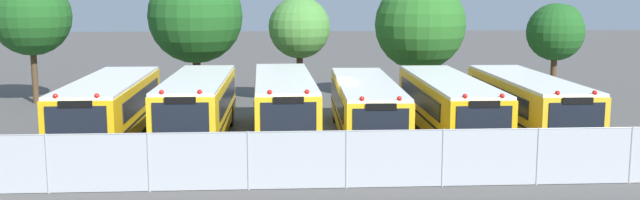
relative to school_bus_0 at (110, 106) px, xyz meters
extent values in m
plane|color=#514F4C|center=(8.88, -0.13, -1.39)|extent=(160.00, 160.00, 0.00)
cube|color=yellow|center=(0.00, 0.03, -0.02)|extent=(2.60, 10.16, 2.05)
cube|color=white|center=(0.00, 0.03, 1.06)|extent=(2.54, 9.96, 0.12)
cube|color=black|center=(0.03, -5.12, -0.86)|extent=(2.59, 0.17, 0.36)
cube|color=black|center=(0.03, -5.07, 0.35)|extent=(2.08, 0.07, 0.98)
cube|color=black|center=(1.29, 0.33, 0.31)|extent=(0.08, 7.91, 0.74)
cube|color=black|center=(-1.29, 0.32, 0.31)|extent=(0.08, 7.91, 0.74)
cube|color=black|center=(0.00, 0.03, -0.43)|extent=(2.62, 10.26, 0.10)
sphere|color=red|center=(0.73, -4.89, 1.16)|extent=(0.18, 0.18, 0.18)
sphere|color=red|center=(-0.67, -4.90, 1.16)|extent=(0.18, 0.18, 0.18)
cube|color=black|center=(0.03, -5.08, 0.90)|extent=(1.14, 0.09, 0.24)
cylinder|color=black|center=(1.15, -3.64, -0.89)|extent=(0.29, 1.00, 1.00)
cylinder|color=black|center=(-1.11, -3.65, -0.89)|extent=(0.29, 1.00, 1.00)
cylinder|color=black|center=(1.11, 3.31, -0.89)|extent=(0.29, 1.00, 1.00)
cylinder|color=black|center=(-1.15, 3.29, -0.89)|extent=(0.29, 1.00, 1.00)
cube|color=yellow|center=(3.66, -0.36, 0.04)|extent=(2.51, 9.60, 2.16)
cube|color=white|center=(3.66, -0.36, 1.18)|extent=(2.46, 9.40, 0.12)
cube|color=black|center=(3.59, -5.21, -0.86)|extent=(2.42, 0.20, 0.36)
cube|color=black|center=(3.59, -5.16, 0.43)|extent=(1.94, 0.09, 1.04)
cube|color=black|center=(4.87, -0.08, 0.38)|extent=(0.15, 7.46, 0.78)
cube|color=black|center=(2.46, -0.04, 0.38)|extent=(0.15, 7.46, 0.78)
cube|color=black|center=(3.66, -0.36, -0.40)|extent=(2.54, 9.69, 0.10)
sphere|color=red|center=(4.25, -5.00, 1.28)|extent=(0.18, 0.18, 0.18)
sphere|color=red|center=(2.94, -4.98, 1.28)|extent=(0.18, 0.18, 0.18)
cube|color=black|center=(3.59, -5.17, 1.02)|extent=(1.07, 0.10, 0.24)
cylinder|color=black|center=(4.66, -3.76, -0.89)|extent=(0.29, 1.00, 1.00)
cylinder|color=black|center=(2.57, -3.73, -0.89)|extent=(0.29, 1.00, 1.00)
cylinder|color=black|center=(4.75, 2.60, -0.89)|extent=(0.29, 1.00, 1.00)
cylinder|color=black|center=(2.66, 2.63, -0.89)|extent=(0.29, 1.00, 1.00)
cube|color=yellow|center=(7.20, 0.09, 0.02)|extent=(2.58, 10.43, 2.12)
cube|color=white|center=(7.20, 0.09, 1.14)|extent=(2.53, 10.22, 0.12)
cube|color=black|center=(7.31, -5.17, -0.86)|extent=(2.41, 0.21, 0.36)
cube|color=black|center=(7.31, -5.12, 0.40)|extent=(1.94, 0.10, 1.02)
cube|color=black|center=(8.40, 0.42, 0.36)|extent=(0.21, 8.10, 0.76)
cube|color=black|center=(5.99, 0.37, 0.36)|extent=(0.21, 8.10, 0.76)
cube|color=black|center=(7.20, 0.09, -0.41)|extent=(2.61, 10.53, 0.10)
sphere|color=red|center=(7.96, -4.93, 1.24)|extent=(0.18, 0.18, 0.18)
sphere|color=red|center=(6.66, -4.96, 1.24)|extent=(0.18, 0.18, 0.18)
cube|color=black|center=(7.31, -5.13, 0.98)|extent=(1.07, 0.10, 0.24)
cylinder|color=black|center=(8.32, -3.67, -0.89)|extent=(0.30, 1.01, 1.00)
cylinder|color=black|center=(6.24, -3.72, -0.89)|extent=(0.30, 1.01, 1.00)
cylinder|color=black|center=(8.17, 3.51, -0.89)|extent=(0.30, 1.01, 1.00)
cylinder|color=black|center=(6.09, 3.46, -0.89)|extent=(0.30, 1.01, 1.00)
cube|color=yellow|center=(10.63, -0.27, -0.08)|extent=(2.66, 10.61, 1.93)
cube|color=white|center=(10.63, -0.27, 0.95)|extent=(2.61, 10.39, 0.12)
cube|color=black|center=(10.48, -5.61, -0.86)|extent=(2.42, 0.23, 0.36)
cube|color=black|center=(10.48, -5.56, 0.27)|extent=(1.94, 0.11, 0.93)
cube|color=black|center=(11.84, 0.00, 0.23)|extent=(0.27, 8.22, 0.69)
cube|color=black|center=(9.44, 0.07, 0.23)|extent=(0.27, 8.22, 0.69)
cube|color=black|center=(10.63, -0.27, -0.47)|extent=(2.69, 10.71, 0.10)
sphere|color=red|center=(11.14, -5.41, 1.05)|extent=(0.18, 0.18, 0.18)
sphere|color=red|center=(9.84, -5.37, 1.05)|extent=(0.18, 0.18, 0.18)
cube|color=black|center=(10.48, -5.57, 0.79)|extent=(1.07, 0.11, 0.24)
cylinder|color=black|center=(11.56, -4.17, -0.89)|extent=(0.31, 1.01, 1.00)
cylinder|color=black|center=(9.48, -4.11, -0.89)|extent=(0.31, 1.01, 1.00)
cylinder|color=black|center=(11.77, 3.17, -0.89)|extent=(0.31, 1.01, 1.00)
cylinder|color=black|center=(9.69, 3.23, -0.89)|extent=(0.31, 1.01, 1.00)
cube|color=yellow|center=(14.15, -0.13, -0.05)|extent=(2.50, 10.90, 1.99)
cube|color=white|center=(14.15, -0.13, 1.01)|extent=(2.45, 10.69, 0.12)
cube|color=black|center=(14.09, -5.63, -0.86)|extent=(2.43, 0.19, 0.36)
cube|color=black|center=(14.09, -5.58, 0.31)|extent=(1.95, 0.08, 0.96)
cube|color=black|center=(15.36, 0.16, 0.27)|extent=(0.13, 8.49, 0.72)
cube|color=black|center=(12.94, 0.19, 0.27)|extent=(0.13, 8.49, 0.72)
cube|color=black|center=(14.15, -0.13, -0.45)|extent=(2.52, 11.01, 0.10)
sphere|color=red|center=(14.75, -5.42, 1.11)|extent=(0.18, 0.18, 0.18)
sphere|color=red|center=(13.44, -5.41, 1.11)|extent=(0.18, 0.18, 0.18)
cube|color=black|center=(14.09, -5.59, 0.85)|extent=(1.07, 0.09, 0.24)
cylinder|color=black|center=(15.16, -4.18, -0.89)|extent=(0.29, 1.00, 1.00)
cylinder|color=black|center=(13.06, -4.15, -0.89)|extent=(0.29, 1.00, 1.00)
cylinder|color=black|center=(15.24, 3.50, -0.89)|extent=(0.29, 1.00, 1.00)
cylinder|color=black|center=(13.14, 3.53, -0.89)|extent=(0.29, 1.00, 1.00)
cube|color=yellow|center=(17.61, -0.05, -0.04)|extent=(2.56, 10.26, 2.02)
cube|color=white|center=(17.61, -0.05, 1.03)|extent=(2.51, 10.06, 0.12)
cube|color=black|center=(17.56, -5.24, -0.86)|extent=(2.52, 0.18, 0.36)
cube|color=black|center=(17.56, -5.19, 0.33)|extent=(2.02, 0.08, 0.97)
cube|color=black|center=(18.87, 0.24, 0.29)|extent=(0.12, 7.99, 0.73)
cube|color=black|center=(16.36, 0.26, 0.29)|extent=(0.12, 7.99, 0.73)
cube|color=black|center=(17.61, -0.05, -0.44)|extent=(2.59, 10.37, 0.10)
sphere|color=red|center=(18.24, -5.03, 1.13)|extent=(0.18, 0.18, 0.18)
sphere|color=red|center=(16.89, -5.02, 1.13)|extent=(0.18, 0.18, 0.18)
cube|color=black|center=(17.56, -5.20, 0.87)|extent=(1.11, 0.09, 0.24)
cylinder|color=black|center=(18.67, -3.78, -0.89)|extent=(0.29, 1.00, 1.00)
cylinder|color=black|center=(16.48, -3.76, -0.89)|extent=(0.29, 1.00, 1.00)
cylinder|color=black|center=(18.74, 3.26, -0.89)|extent=(0.29, 1.00, 1.00)
cylinder|color=black|center=(16.55, 3.28, -0.89)|extent=(0.29, 1.00, 1.00)
cylinder|color=#4C3823|center=(-6.35, 10.11, 0.19)|extent=(0.33, 0.33, 3.16)
sphere|color=#1E561E|center=(-6.35, 10.11, 3.37)|extent=(4.27, 4.27, 4.27)
sphere|color=#1E561E|center=(-5.94, 10.02, 3.76)|extent=(2.82, 2.82, 2.82)
cylinder|color=#4C3823|center=(2.50, 9.89, 0.02)|extent=(0.44, 0.44, 2.83)
sphere|color=#1E561E|center=(2.50, 9.89, 3.37)|extent=(5.16, 5.16, 5.16)
sphere|color=#1E561E|center=(3.20, 9.65, 3.19)|extent=(3.11, 3.11, 3.11)
cylinder|color=#4C3823|center=(8.18, 9.17, 0.05)|extent=(0.35, 0.35, 2.90)
sphere|color=#478438|center=(8.18, 9.17, 2.76)|extent=(3.35, 3.35, 3.35)
sphere|color=#478438|center=(7.80, 9.21, 2.83)|extent=(2.60, 2.60, 2.60)
cylinder|color=#4C3823|center=(14.92, 9.80, -0.22)|extent=(0.30, 0.30, 2.36)
sphere|color=#286623|center=(14.92, 9.80, 2.87)|extent=(5.07, 5.07, 5.07)
sphere|color=#286623|center=(14.99, 9.79, 2.92)|extent=(3.26, 3.26, 3.26)
cylinder|color=#4C3823|center=(22.65, 9.77, -0.09)|extent=(0.34, 0.34, 2.61)
sphere|color=#1E561E|center=(22.65, 9.77, 2.43)|extent=(3.24, 3.24, 3.24)
sphere|color=#1E561E|center=(23.15, 9.89, 2.93)|extent=(2.10, 2.10, 2.10)
cylinder|color=#9EA0A3|center=(-0.09, -7.95, -0.47)|extent=(0.07, 0.07, 1.86)
cylinder|color=#9EA0A3|center=(2.95, -7.95, -0.47)|extent=(0.07, 0.07, 1.86)
cylinder|color=#9EA0A3|center=(6.00, -7.95, -0.47)|extent=(0.07, 0.07, 1.86)
cylinder|color=#9EA0A3|center=(9.05, -7.95, -0.47)|extent=(0.07, 0.07, 1.86)
cylinder|color=#9EA0A3|center=(12.09, -7.95, -0.47)|extent=(0.07, 0.07, 1.86)
cylinder|color=#9EA0A3|center=(15.14, -7.95, -0.47)|extent=(0.07, 0.07, 1.86)
cylinder|color=#9EA0A3|center=(18.19, -7.95, -0.47)|extent=(0.07, 0.07, 1.86)
cube|color=#ADB2B7|center=(9.05, -7.95, -0.47)|extent=(24.37, 0.02, 1.82)
cylinder|color=#9EA0A3|center=(9.05, -7.95, 0.43)|extent=(24.37, 0.04, 0.04)
cone|color=#EA5914|center=(2.19, -6.97, -1.10)|extent=(0.45, 0.45, 0.59)
camera|label=1|loc=(6.89, -29.38, 4.73)|focal=39.77mm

